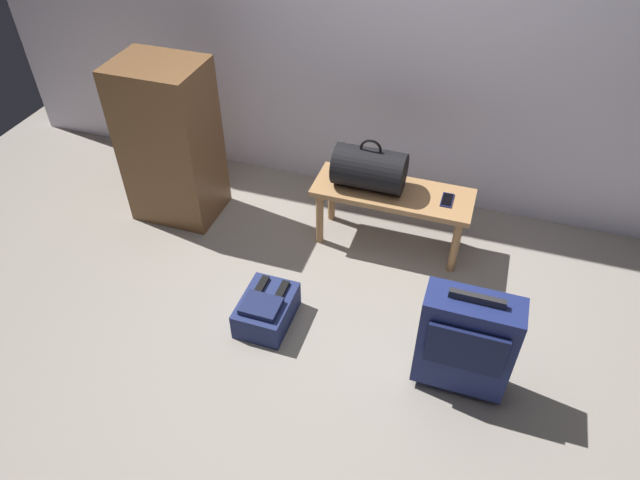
# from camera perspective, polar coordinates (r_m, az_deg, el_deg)

# --- Properties ---
(ground_plane) EXTENTS (6.60, 6.60, 0.00)m
(ground_plane) POSITION_cam_1_polar(r_m,az_deg,el_deg) (3.23, 0.04, -10.58)
(ground_plane) COLOR gray
(bench) EXTENTS (1.00, 0.36, 0.43)m
(bench) POSITION_cam_1_polar(r_m,az_deg,el_deg) (3.64, 7.22, 4.06)
(bench) COLOR #A87A4C
(bench) RESTS_ON ground
(duffel_bag_black) EXTENTS (0.44, 0.26, 0.34)m
(duffel_bag_black) POSITION_cam_1_polar(r_m,az_deg,el_deg) (3.55, 4.96, 7.13)
(duffel_bag_black) COLOR black
(duffel_bag_black) RESTS_ON bench
(cell_phone) EXTENTS (0.07, 0.14, 0.01)m
(cell_phone) POSITION_cam_1_polar(r_m,az_deg,el_deg) (3.57, 12.59, 3.92)
(cell_phone) COLOR #191E4C
(cell_phone) RESTS_ON bench
(suitcase_upright_navy) EXTENTS (0.46, 0.22, 0.66)m
(suitcase_upright_navy) POSITION_cam_1_polar(r_m,az_deg,el_deg) (2.90, 14.36, -9.88)
(suitcase_upright_navy) COLOR navy
(suitcase_upright_navy) RESTS_ON ground
(backpack_navy) EXTENTS (0.28, 0.38, 0.21)m
(backpack_navy) POSITION_cam_1_polar(r_m,az_deg,el_deg) (3.30, -5.38, -6.92)
(backpack_navy) COLOR navy
(backpack_navy) RESTS_ON ground
(side_cabinet) EXTENTS (0.56, 0.44, 1.10)m
(side_cabinet) POSITION_cam_1_polar(r_m,az_deg,el_deg) (3.94, -14.73, 9.40)
(side_cabinet) COLOR brown
(side_cabinet) RESTS_ON ground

